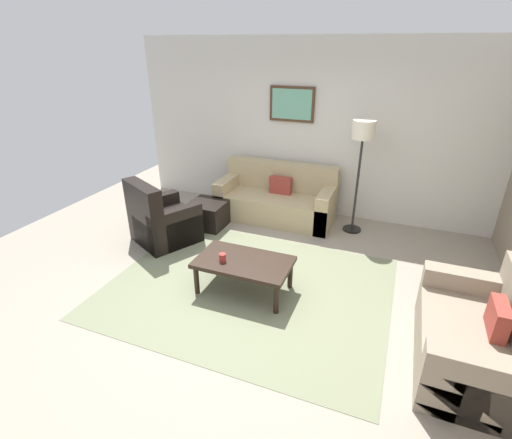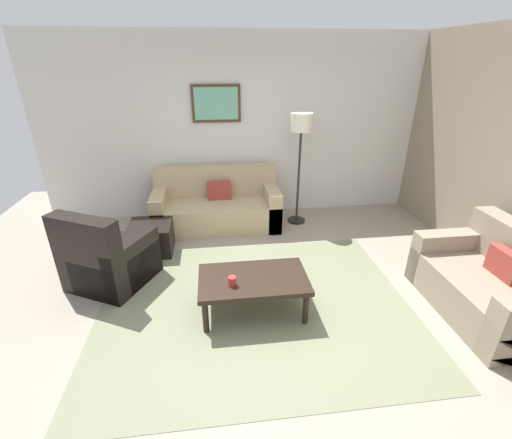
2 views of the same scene
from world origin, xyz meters
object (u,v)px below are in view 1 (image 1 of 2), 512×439
object	(u,v)px
armchair_leather	(161,223)
ottoman	(208,214)
framed_artwork	(292,104)
lamp_standing	(362,142)
cup	(222,258)
couch_loveseat	(487,342)
couch_main	(277,199)
coffee_table	(244,264)

from	to	relation	value
armchair_leather	ottoman	xyz separation A→B (m)	(0.38, 0.73, -0.11)
framed_artwork	lamp_standing	bearing A→B (deg)	-21.67
ottoman	framed_artwork	size ratio (longest dim) A/B	0.77
cup	framed_artwork	bearing A→B (deg)	90.75
ottoman	cup	xyz separation A→B (m)	(1.01, -1.51, 0.26)
ottoman	framed_artwork	bearing A→B (deg)	49.91
framed_artwork	couch_loveseat	bearing A→B (deg)	-46.66
armchair_leather	ottoman	size ratio (longest dim) A/B	1.93
lamp_standing	framed_artwork	size ratio (longest dim) A/B	2.34
cup	lamp_standing	distance (m)	2.67
framed_artwork	cup	bearing A→B (deg)	-89.25
armchair_leather	ottoman	distance (m)	0.83
couch_loveseat	framed_artwork	bearing A→B (deg)	133.34
couch_main	cup	xyz separation A→B (m)	(0.10, -2.28, 0.16)
couch_loveseat	ottoman	xyz separation A→B (m)	(-3.69, 1.72, -0.10)
ottoman	coffee_table	xyz separation A→B (m)	(1.23, -1.41, 0.16)
couch_loveseat	lamp_standing	world-z (taller)	lamp_standing
couch_main	framed_artwork	distance (m)	1.55
couch_main	armchair_leather	world-z (taller)	armchair_leather
ottoman	lamp_standing	size ratio (longest dim) A/B	0.33
couch_main	framed_artwork	xyz separation A→B (m)	(0.07, 0.40, 1.50)
couch_loveseat	coffee_table	bearing A→B (deg)	172.92
cup	lamp_standing	xyz separation A→B (m)	(1.17, 2.20, 0.95)
coffee_table	framed_artwork	xyz separation A→B (m)	(-0.25, 2.57, 1.44)
couch_loveseat	lamp_standing	distance (m)	3.04
couch_main	coffee_table	size ratio (longest dim) A/B	1.73
coffee_table	couch_main	bearing A→B (deg)	98.45
armchair_leather	lamp_standing	xyz separation A→B (m)	(2.57, 1.42, 1.10)
couch_main	cup	distance (m)	2.29
coffee_table	cup	bearing A→B (deg)	-154.34
lamp_standing	armchair_leather	bearing A→B (deg)	-151.07
couch_main	couch_loveseat	size ratio (longest dim) A/B	1.35
couch_loveseat	armchair_leather	xyz separation A→B (m)	(-4.08, 0.98, 0.01)
armchair_leather	lamp_standing	distance (m)	3.13
ottoman	cup	distance (m)	1.84
armchair_leather	lamp_standing	size ratio (longest dim) A/B	0.63
couch_main	coffee_table	xyz separation A→B (m)	(0.32, -2.17, 0.06)
coffee_table	armchair_leather	bearing A→B (deg)	157.30
couch_loveseat	framed_artwork	xyz separation A→B (m)	(-2.72, 2.88, 1.50)
cup	framed_artwork	xyz separation A→B (m)	(-0.04, 2.68, 1.34)
couch_main	coffee_table	distance (m)	2.20
couch_loveseat	coffee_table	world-z (taller)	couch_loveseat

